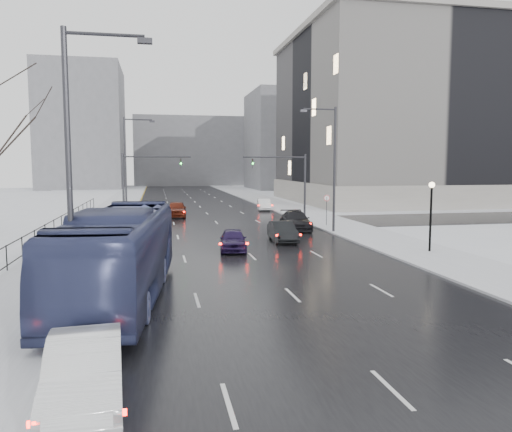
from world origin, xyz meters
TOP-DOWN VIEW (x-y plane):
  - road at (0.00, 60.00)m, footprint 16.00×150.00m
  - cross_road at (0.00, 48.00)m, footprint 130.00×10.00m
  - sidewalk_left at (-10.50, 60.00)m, footprint 5.00×150.00m
  - sidewalk_right at (10.50, 60.00)m, footprint 5.00×150.00m
  - park_strip at (-20.00, 60.00)m, footprint 14.00×150.00m
  - iron_fence at (-13.00, 30.00)m, footprint 0.06×70.00m
  - streetlight_r_mid at (8.17, 40.00)m, footprint 2.95×0.25m
  - streetlight_l_near at (-8.17, 20.00)m, footprint 2.95×0.25m
  - streetlight_l_far at (-8.17, 52.00)m, footprint 2.95×0.25m
  - lamppost_r_mid at (11.00, 30.00)m, footprint 0.36×0.36m
  - mast_signal_right at (7.33, 48.00)m, footprint 6.10×0.33m
  - mast_signal_left at (-7.33, 48.00)m, footprint 6.10×0.33m
  - no_uturn_sign at (9.20, 44.00)m, footprint 0.60×0.06m
  - civic_building at (35.00, 72.00)m, footprint 41.00×31.00m
  - bldg_far_right at (28.00, 115.00)m, footprint 24.00×20.00m
  - bldg_far_left at (-22.00, 125.00)m, footprint 18.00×22.00m
  - bldg_far_center at (4.00, 140.00)m, footprint 30.00×18.00m
  - sedan_left_near at (-7.20, 13.70)m, footprint 1.99×4.80m
  - bus at (-7.00, 22.92)m, footprint 4.53×13.56m
  - sedan_center_near at (-0.79, 33.31)m, footprint 2.15×4.25m
  - sedan_right_near at (3.21, 36.27)m, footprint 1.70×4.41m
  - sedan_right_far at (5.91, 42.37)m, footprint 2.66×5.47m
  - sedan_center_far at (-3.50, 54.76)m, footprint 2.28×5.03m
  - sedan_right_distant at (7.13, 60.55)m, footprint 2.00×4.33m

SIDE VIEW (x-z plane):
  - road at x=0.00m, z-range 0.00..0.04m
  - cross_road at x=0.00m, z-range 0.00..0.04m
  - park_strip at x=-20.00m, z-range 0.00..0.12m
  - sidewalk_left at x=-10.50m, z-range 0.00..0.16m
  - sidewalk_right at x=10.50m, z-range 0.00..0.16m
  - sedan_right_distant at x=7.13m, z-range 0.04..1.42m
  - sedan_center_near at x=-0.79m, z-range 0.04..1.43m
  - sedan_right_near at x=3.21m, z-range 0.04..1.47m
  - sedan_right_far at x=5.91m, z-range 0.04..1.57m
  - sedan_left_near at x=-7.20m, z-range 0.04..1.58m
  - sedan_center_far at x=-3.50m, z-range 0.04..1.72m
  - iron_fence at x=-13.00m, z-range 0.26..1.56m
  - bus at x=-7.00m, z-range 0.04..3.75m
  - no_uturn_sign at x=9.20m, z-range 0.95..3.65m
  - lamppost_r_mid at x=11.00m, z-range 0.80..5.08m
  - mast_signal_right at x=7.33m, z-range 0.86..7.36m
  - mast_signal_left at x=-7.33m, z-range 0.86..7.36m
  - streetlight_r_mid at x=8.17m, z-range 0.62..10.62m
  - streetlight_l_near at x=-8.17m, z-range 0.62..10.62m
  - streetlight_l_far at x=-8.17m, z-range 0.62..10.62m
  - bldg_far_center at x=4.00m, z-range 0.00..18.00m
  - bldg_far_right at x=28.00m, z-range 0.00..22.00m
  - civic_building at x=35.00m, z-range -1.19..23.61m
  - bldg_far_left at x=-22.00m, z-range 0.00..28.00m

